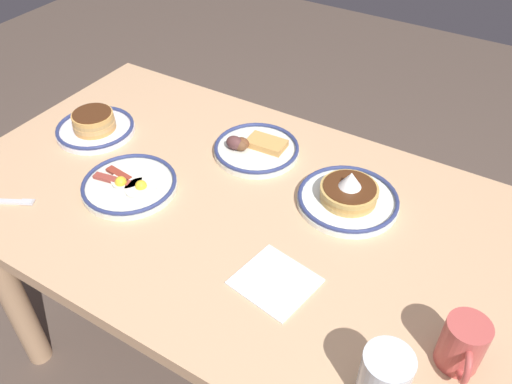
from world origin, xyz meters
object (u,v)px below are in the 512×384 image
(coffee_mug, at_px, (463,345))
(plate_far_companion, at_px, (348,196))
(plate_near_main, at_px, (255,148))
(paper_napkin, at_px, (275,282))
(plate_far_side, at_px, (95,126))
(drinking_glass, at_px, (384,380))
(plate_center_pancakes, at_px, (130,185))

(coffee_mug, bearing_deg, plate_far_companion, -40.68)
(plate_near_main, bearing_deg, paper_napkin, 126.60)
(plate_far_side, bearing_deg, drinking_glass, 161.46)
(coffee_mug, height_order, paper_napkin, coffee_mug)
(plate_near_main, distance_m, plate_far_companion, 0.30)
(plate_center_pancakes, bearing_deg, plate_near_main, -122.84)
(plate_center_pancakes, distance_m, plate_far_side, 0.28)
(coffee_mug, relative_size, paper_napkin, 0.73)
(plate_far_side, distance_m, paper_napkin, 0.73)
(plate_near_main, xyz_separation_m, plate_far_companion, (-0.29, 0.06, 0.01))
(plate_far_companion, xyz_separation_m, plate_far_side, (0.72, 0.09, 0.00))
(drinking_glass, relative_size, paper_napkin, 0.75)
(plate_center_pancakes, distance_m, paper_napkin, 0.45)
(plate_near_main, relative_size, plate_center_pancakes, 0.98)
(plate_far_side, xyz_separation_m, paper_napkin, (-0.70, 0.20, -0.02))
(drinking_glass, bearing_deg, paper_napkin, -23.91)
(paper_napkin, bearing_deg, drinking_glass, 156.09)
(plate_center_pancakes, height_order, coffee_mug, coffee_mug)
(plate_center_pancakes, bearing_deg, drinking_glass, 165.30)
(coffee_mug, bearing_deg, drinking_glass, 54.58)
(plate_near_main, distance_m, plate_far_side, 0.46)
(plate_near_main, height_order, paper_napkin, plate_near_main)
(plate_near_main, height_order, plate_center_pancakes, plate_near_main)
(coffee_mug, distance_m, drinking_glass, 0.16)
(plate_far_companion, distance_m, drinking_glass, 0.48)
(plate_center_pancakes, relative_size, coffee_mug, 2.13)
(plate_far_side, height_order, drinking_glass, drinking_glass)
(plate_near_main, distance_m, paper_napkin, 0.44)
(plate_center_pancakes, relative_size, plate_far_companion, 0.97)
(plate_center_pancakes, xyz_separation_m, plate_far_side, (0.25, -0.14, 0.01))
(plate_near_main, distance_m, coffee_mug, 0.72)
(plate_center_pancakes, height_order, paper_napkin, plate_center_pancakes)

